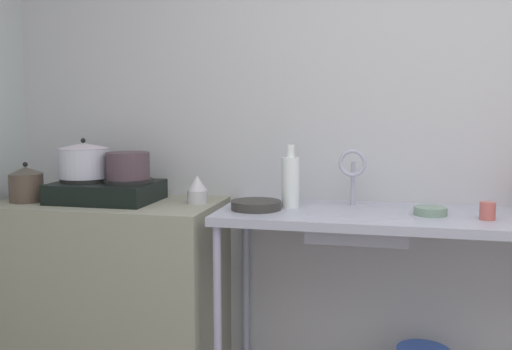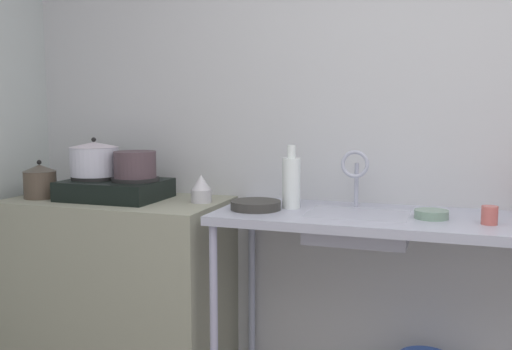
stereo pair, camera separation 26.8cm
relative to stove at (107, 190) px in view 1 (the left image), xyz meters
The scene contains 14 objects.
wall_back 1.69m from the stove, 12.06° to the left, with size 5.31×0.10×2.60m, color #B5B8BA.
counter_concrete 0.50m from the stove, ahead, with size 1.10×0.59×0.90m, color gray.
counter_sink 1.48m from the stove, ahead, with size 1.73×0.59×0.90m.
stove is the anchor object (origin of this frame).
pot_on_left_burner 0.19m from the stove, behind, with size 0.25×0.25×0.20m.
pot_on_right_burner 0.17m from the stove, ahead, with size 0.21×0.21×0.13m.
pot_beside_stove 0.40m from the stove, 165.71° to the right, with size 0.17×0.17×0.20m.
percolator 0.46m from the stove, ahead, with size 0.10×0.10×0.14m.
sink_basin 1.24m from the stove, ahead, with size 0.44×0.29×0.12m, color #A3A7BA.
faucet 1.22m from the stove, ahead, with size 0.13×0.07×0.27m.
frying_pan 0.78m from the stove, ahead, with size 0.23×0.23×0.04m, color #312F2B.
cup_by_rack 1.78m from the stove, ahead, with size 0.06×0.06×0.08m, color #B75952.
small_bowl_on_drainboard 1.55m from the stove, ahead, with size 0.14×0.14×0.04m, color gray.
bottle_by_sink 0.93m from the stove, ahead, with size 0.08×0.08×0.29m.
Camera 1 is at (-0.25, -1.08, 1.37)m, focal length 40.36 mm.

